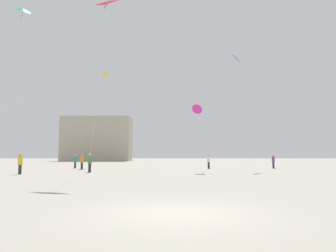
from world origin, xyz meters
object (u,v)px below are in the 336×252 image
Objects in this scene: kite_emerald_diamond at (23,11)px; kite_magenta_diamond at (197,109)px; person_in_white at (209,161)px; kite_crimson_delta at (107,5)px; person_in_orange at (82,161)px; kite_amber_delta at (104,77)px; kite_violet_delta at (235,59)px; building_left_hall at (97,139)px; person_in_green at (90,162)px; person_in_yellow at (20,163)px; person_in_purple at (273,161)px; person_in_teal at (75,161)px.

kite_emerald_diamond is 17.48m from kite_magenta_diamond.
kite_crimson_delta is (-9.49, -14.58, 11.91)m from person_in_white.
kite_amber_delta is (0.37, 9.92, 11.95)m from person_in_orange.
person_in_white is at bearing 159.61° from kite_violet_delta.
kite_amber_delta is (-13.96, 7.83, 11.96)m from person_in_white.
kite_magenta_diamond is 0.38× the size of building_left_hall.
person_in_orange is 21.13m from kite_violet_delta.
person_in_orange is 6.40m from person_in_green.
person_in_orange is 14.13m from kite_magenta_diamond.
kite_amber_delta is at bearing -91.20° from person_in_yellow.
building_left_hall is at bearing 137.94° from person_in_purple.
kite_crimson_delta is at bearing -14.54° from kite_emerald_diamond.
person_in_white is 19.99m from kite_amber_delta.
person_in_yellow is 61.73m from building_left_hall.
kite_violet_delta is at bearing 145.20° from person_in_white.
person_in_orange reaches higher than person_in_purple.
person_in_white is 24.28m from kite_emerald_diamond.
person_in_purple is at bearing 28.51° from kite_emerald_diamond.
person_in_teal is at bearing 112.40° from kite_crimson_delta.
person_in_orange is at bearing 111.20° from kite_crimson_delta.
person_in_teal is at bearing -166.20° from person_in_purple.
person_in_orange is 16.41m from kite_emerald_diamond.
kite_violet_delta is (-4.72, -1.71, 11.93)m from person_in_purple.
kite_amber_delta is 19.87m from kite_magenta_diamond.
person_in_green is 20.46m from kite_violet_delta.
person_in_yellow reaches higher than person_in_orange.
person_in_orange is 0.14× the size of kite_emerald_diamond.
person_in_yellow reaches higher than person_in_purple.
kite_amber_delta is 20.74m from kite_emerald_diamond.
kite_violet_delta reaches higher than person_in_white.
kite_emerald_diamond is 1.02× the size of kite_violet_delta.
kite_violet_delta reaches higher than person_in_purple.
person_in_teal is at bearing -18.80° from person_in_white.
kite_amber_delta is (-1.91, 15.90, 11.92)m from person_in_green.
person_in_green is at bearing -35.23° from person_in_orange.
person_in_teal is 16.85m from kite_magenta_diamond.
person_in_purple is at bearing 40.70° from person_in_orange.
kite_violet_delta is at bearing -179.31° from person_in_green.
kite_emerald_diamond is at bearing -136.06° from person_in_purple.
kite_emerald_diamond is (-2.29, -10.64, 12.28)m from person_in_orange.
kite_amber_delta is 19.29m from kite_violet_delta.
kite_crimson_delta is at bearing -78.71° from kite_amber_delta.
person_in_yellow reaches higher than person_in_teal.
person_in_orange is at bearing -92.96° from person_in_green.
kite_amber_delta is 22.85m from kite_crimson_delta.
person_in_yellow is (-17.13, -10.94, 0.04)m from person_in_white.
person_in_orange is 9.29m from person_in_yellow.
building_left_hall is at bearing -15.93° from person_in_teal.
person_in_yellow is (-1.13, -12.17, 0.06)m from person_in_teal.
building_left_hall reaches higher than person_in_purple.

